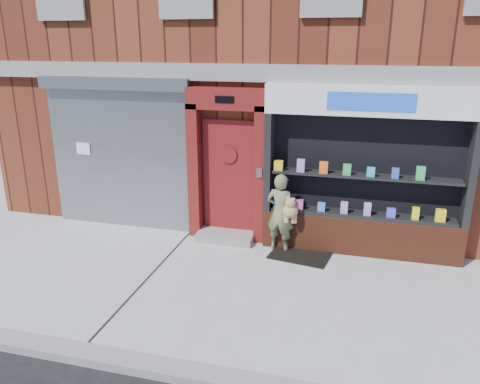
% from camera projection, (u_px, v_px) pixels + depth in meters
% --- Properties ---
extents(ground, '(80.00, 80.00, 0.00)m').
position_uv_depth(ground, '(241.00, 287.00, 7.34)').
color(ground, '#9E9E99').
rests_on(ground, ground).
extents(curb, '(60.00, 0.30, 0.12)m').
position_uv_depth(curb, '(194.00, 375.00, 5.35)').
color(curb, gray).
rests_on(curb, ground).
extents(building, '(12.00, 8.16, 8.00)m').
position_uv_depth(building, '(301.00, 27.00, 11.61)').
color(building, '#512012').
rests_on(building, ground).
extents(shutter_bay, '(3.10, 0.30, 3.04)m').
position_uv_depth(shutter_bay, '(120.00, 145.00, 9.30)').
color(shutter_bay, gray).
rests_on(shutter_bay, ground).
extents(red_door_bay, '(1.52, 0.58, 2.90)m').
position_uv_depth(red_door_bay, '(227.00, 165.00, 8.78)').
color(red_door_bay, '#5D1210').
rests_on(red_door_bay, ground).
extents(pharmacy_bay, '(3.50, 0.41, 3.00)m').
position_uv_depth(pharmacy_bay, '(364.00, 180.00, 8.16)').
color(pharmacy_bay, maroon).
rests_on(pharmacy_bay, ground).
extents(woman, '(0.63, 0.46, 1.45)m').
position_uv_depth(woman, '(281.00, 212.00, 8.45)').
color(woman, '#6C6E48').
rests_on(woman, ground).
extents(doormat, '(1.14, 0.89, 0.03)m').
position_uv_depth(doormat, '(300.00, 255.00, 8.43)').
color(doormat, black).
rests_on(doormat, ground).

